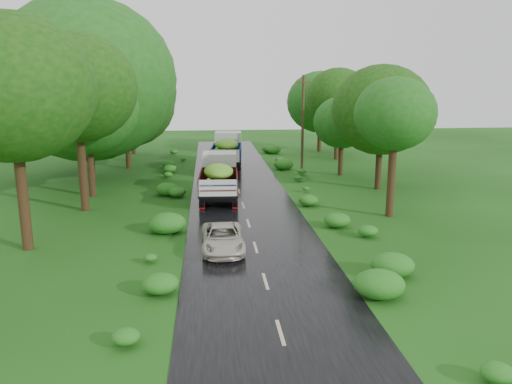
{
  "coord_description": "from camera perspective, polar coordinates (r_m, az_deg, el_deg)",
  "views": [
    {
      "loc": [
        -2.09,
        -17.82,
        7.56
      ],
      "look_at": [
        0.43,
        8.18,
        1.7
      ],
      "focal_mm": 35.0,
      "sensor_mm": 36.0,
      "label": 1
    }
  ],
  "objects": [
    {
      "name": "shrubs",
      "position": [
        32.7,
        -1.73,
        -0.1
      ],
      "size": [
        11.9,
        44.0,
        0.7
      ],
      "color": "#216B19",
      "rests_on": "ground"
    },
    {
      "name": "trees_right",
      "position": [
        43.24,
        10.29,
        9.54
      ],
      "size": [
        5.53,
        29.84,
        7.54
      ],
      "color": "black",
      "rests_on": "ground"
    },
    {
      "name": "trees_left",
      "position": [
        40.66,
        -17.25,
        10.9
      ],
      "size": [
        6.8,
        34.28,
        9.95
      ],
      "color": "black",
      "rests_on": "ground"
    },
    {
      "name": "ground",
      "position": [
        19.47,
        1.08,
        -10.21
      ],
      "size": [
        120.0,
        120.0,
        0.0
      ],
      "primitive_type": "plane",
      "color": "#15420E",
      "rests_on": "ground"
    },
    {
      "name": "truck_far",
      "position": [
        44.49,
        -3.31,
        4.98
      ],
      "size": [
        3.01,
        7.09,
        2.9
      ],
      "rotation": [
        0.0,
        0.0,
        -0.08
      ],
      "color": "black",
      "rests_on": "ground"
    },
    {
      "name": "truck_near",
      "position": [
        32.46,
        -4.24,
        1.95
      ],
      "size": [
        2.59,
        6.63,
        2.75
      ],
      "rotation": [
        0.0,
        0.0,
        -0.04
      ],
      "color": "black",
      "rests_on": "ground"
    },
    {
      "name": "road",
      "position": [
        24.13,
        -0.29,
        -5.59
      ],
      "size": [
        6.5,
        80.0,
        0.02
      ],
      "primitive_type": "cube",
      "color": "black",
      "rests_on": "ground"
    },
    {
      "name": "utility_pole",
      "position": [
        42.05,
        5.36,
        7.91
      ],
      "size": [
        1.39,
        0.4,
        8.01
      ],
      "rotation": [
        0.0,
        0.0,
        0.22
      ],
      "color": "#382616",
      "rests_on": "ground"
    },
    {
      "name": "car",
      "position": [
        22.71,
        -3.83,
        -5.28
      ],
      "size": [
        1.91,
        4.07,
        1.13
      ],
      "primitive_type": "imported",
      "rotation": [
        0.0,
        0.0,
        0.01
      ],
      "color": "beige",
      "rests_on": "road"
    },
    {
      "name": "road_lines",
      "position": [
        25.07,
        -0.5,
        -4.85
      ],
      "size": [
        0.12,
        69.6,
        0.0
      ],
      "color": "#BFB78C",
      "rests_on": "road"
    }
  ]
}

